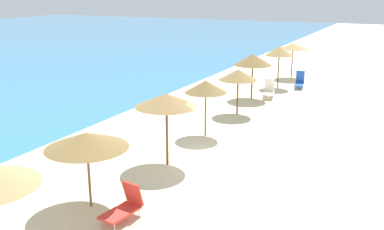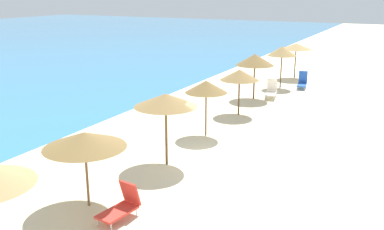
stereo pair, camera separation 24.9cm
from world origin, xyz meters
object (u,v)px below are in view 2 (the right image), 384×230
Objects in this scene: beach_umbrella_7 at (255,60)px; beach_umbrella_3 at (84,140)px; beach_umbrella_4 at (166,100)px; beach_umbrella_6 at (240,75)px; beach_umbrella_9 at (296,46)px; lounge_chair_1 at (302,82)px; lounge_chair_2 at (271,90)px; lounge_chair_4 at (122,205)px; beach_umbrella_5 at (206,87)px; beach_umbrella_8 at (282,51)px.

beach_umbrella_3 is at bearing -179.58° from beach_umbrella_7.
beach_umbrella_4 reaches higher than beach_umbrella_6.
beach_umbrella_9 is 4.15m from lounge_chair_1.
beach_umbrella_4 is 2.06× the size of lounge_chair_1.
beach_umbrella_6 reaches higher than beach_umbrella_3.
beach_umbrella_6 is (7.99, 0.12, -0.38)m from beach_umbrella_4.
beach_umbrella_4 reaches higher than lounge_chair_2.
beach_umbrella_6 reaches higher than lounge_chair_4.
beach_umbrella_5 is 0.98× the size of beach_umbrella_9.
beach_umbrella_9 is 23.96m from lounge_chair_4.
beach_umbrella_4 is 12.74m from lounge_chair_2.
beach_umbrella_4 is 15.69m from beach_umbrella_8.
beach_umbrella_5 reaches higher than lounge_chair_4.
beach_umbrella_8 reaches higher than beach_umbrella_6.
beach_umbrella_3 is 1.65× the size of lounge_chair_2.
beach_umbrella_9 is at bearing 0.21° from beach_umbrella_8.
beach_umbrella_6 is 1.76× the size of lounge_chair_4.
lounge_chair_2 reaches higher than lounge_chair_1.
beach_umbrella_9 reaches higher than beach_umbrella_5.
beach_umbrella_4 is at bearing -6.63° from beach_umbrella_3.
beach_umbrella_6 is 12.41m from lounge_chair_4.
beach_umbrella_5 is 0.91× the size of beach_umbrella_8.
lounge_chair_2 is at bearing -48.76° from beach_umbrella_7.
lounge_chair_2 is (16.63, -0.77, -1.72)m from beach_umbrella_3.
beach_umbrella_5 is 1.05× the size of beach_umbrella_6.
lounge_chair_4 is (-16.04, -1.52, -2.03)m from beach_umbrella_7.
beach_umbrella_5 is at bearing 179.52° from beach_umbrella_9.
beach_umbrella_6 is at bearing -0.56° from beach_umbrella_5.
beach_umbrella_4 is 2.00× the size of lounge_chair_4.
beach_umbrella_3 is 2.27m from lounge_chair_4.
lounge_chair_1 is (16.24, -1.37, -2.13)m from beach_umbrella_4.
lounge_chair_1 is 3.83m from lounge_chair_2.
beach_umbrella_8 is (11.80, -0.15, 0.22)m from beach_umbrella_5.
beach_umbrella_5 is 1.85× the size of lounge_chair_4.
lounge_chair_1 is (12.35, -1.53, -1.89)m from beach_umbrella_5.
beach_umbrella_3 is 0.95× the size of beach_umbrella_9.
lounge_chair_1 is (-3.36, -1.40, -2.00)m from beach_umbrella_9.
beach_umbrella_3 reaches higher than lounge_chair_1.
beach_umbrella_8 is 2.58m from lounge_chair_1.
beach_umbrella_5 is (7.96, -0.31, 0.14)m from beach_umbrella_3.
beach_umbrella_3 is 20.47m from lounge_chair_1.
beach_umbrella_5 is 0.93× the size of beach_umbrella_7.
beach_umbrella_5 is (3.89, 0.16, -0.24)m from beach_umbrella_4.
beach_umbrella_8 reaches higher than beach_umbrella_3.
lounge_chair_1 is at bearing -5.18° from beach_umbrella_3.
lounge_chair_4 is at bearing -174.57° from beach_umbrella_7.
beach_umbrella_4 is 1.84× the size of lounge_chair_2.
beach_umbrella_5 is 11.80m from beach_umbrella_8.
beach_umbrella_9 is at bearing -4.10° from beach_umbrella_7.
beach_umbrella_7 is (7.89, 0.43, 0.12)m from beach_umbrella_5.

